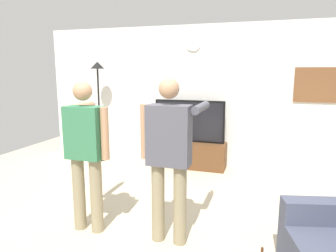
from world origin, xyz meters
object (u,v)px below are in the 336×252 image
Objects in this scene: tv_stand at (188,154)px; wall_clock at (193,43)px; person_standing_nearer_lamp at (86,148)px; person_standing_nearer_couch at (169,151)px; framed_picture at (319,85)px; television at (189,121)px; floor_lamp at (98,91)px.

wall_clock is at bearing 90.00° from tv_stand.
tv_stand is 2.80m from person_standing_nearer_lamp.
framed_picture is at bearing 58.37° from person_standing_nearer_couch.
person_standing_nearer_couch is (0.97, 0.05, 0.03)m from person_standing_nearer_lamp.
television is 4.57× the size of wall_clock.
framed_picture reaches higher than tv_stand.
wall_clock reaches higher than person_standing_nearer_lamp.
wall_clock is at bearing 90.00° from television.
person_standing_nearer_lamp is at bearing -177.24° from person_standing_nearer_couch.
person_standing_nearer_lamp is (-2.75, -2.94, -0.61)m from framed_picture.
wall_clock is 0.17× the size of person_standing_nearer_couch.
framed_picture reaches higher than person_standing_nearer_lamp.
person_standing_nearer_couch is at bearing 2.76° from person_standing_nearer_lamp.
television is 2.34m from framed_picture.
floor_lamp reaches higher than framed_picture.
floor_lamp is at bearing 132.29° from person_standing_nearer_couch.
tv_stand is 0.82× the size of person_standing_nearer_lamp.
person_standing_nearer_couch is (-1.78, -2.90, -0.58)m from framed_picture.
floor_lamp reaches higher than person_standing_nearer_couch.
wall_clock reaches higher than person_standing_nearer_couch.
wall_clock reaches higher than framed_picture.
television is 2.69m from person_standing_nearer_couch.
floor_lamp is 3.46m from person_standing_nearer_couch.
framed_picture is at bearing 6.39° from television.
person_standing_nearer_couch reaches higher than person_standing_nearer_lamp.
tv_stand is 2.75m from person_standing_nearer_couch.
floor_lamp reaches higher than person_standing_nearer_lamp.
tv_stand is 2.61m from framed_picture.
tv_stand is at bearing -90.00° from television.
television is at bearing 3.24° from floor_lamp.
framed_picture is at bearing 4.95° from floor_lamp.
person_standing_nearer_couch is at bearing -121.63° from framed_picture.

